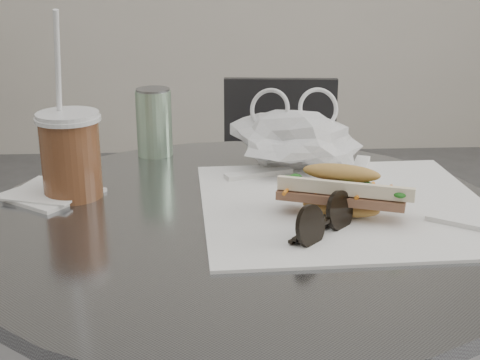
{
  "coord_description": "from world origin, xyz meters",
  "views": [
    {
      "loc": [
        -0.06,
        -0.66,
        1.09
      ],
      "look_at": [
        -0.01,
        0.21,
        0.79
      ],
      "focal_mm": 50.0,
      "sensor_mm": 36.0,
      "label": 1
    }
  ],
  "objects": [
    {
      "name": "chair_far",
      "position": [
        0.14,
        1.02,
        0.34
      ],
      "size": [
        0.4,
        0.41,
        0.75
      ],
      "rotation": [
        0.0,
        0.0,
        3.05
      ],
      "color": "#2A2A2C",
      "rests_on": "ground"
    },
    {
      "name": "sandwich_paper",
      "position": [
        0.14,
        0.22,
        0.74
      ],
      "size": [
        0.42,
        0.4,
        0.0
      ],
      "primitive_type": "cube",
      "rotation": [
        0.0,
        0.0,
        0.04
      ],
      "color": "white",
      "rests_on": "cafe_table"
    },
    {
      "name": "banh_mi",
      "position": [
        0.13,
        0.19,
        0.78
      ],
      "size": [
        0.23,
        0.15,
        0.07
      ],
      "rotation": [
        0.0,
        0.0,
        -0.34
      ],
      "color": "tan",
      "rests_on": "sandwich_paper"
    },
    {
      "name": "iced_coffee",
      "position": [
        -0.25,
        0.29,
        0.81
      ],
      "size": [
        0.09,
        0.09,
        0.27
      ],
      "color": "brown",
      "rests_on": "cafe_table"
    },
    {
      "name": "sunglasses",
      "position": [
        0.09,
        0.12,
        0.76
      ],
      "size": [
        0.1,
        0.1,
        0.05
      ],
      "rotation": [
        0.0,
        0.0,
        0.81
      ],
      "color": "black",
      "rests_on": "cafe_table"
    },
    {
      "name": "plastic_bag",
      "position": [
        0.09,
        0.39,
        0.79
      ],
      "size": [
        0.22,
        0.18,
        0.1
      ],
      "primitive_type": null,
      "rotation": [
        0.0,
        0.0,
        -0.16
      ],
      "color": "silver",
      "rests_on": "cafe_table"
    },
    {
      "name": "napkin_stack",
      "position": [
        -0.29,
        0.3,
        0.74
      ],
      "size": [
        0.16,
        0.16,
        0.01
      ],
      "color": "white",
      "rests_on": "cafe_table"
    },
    {
      "name": "drink_can",
      "position": [
        -0.15,
        0.5,
        0.8
      ],
      "size": [
        0.06,
        0.06,
        0.12
      ],
      "color": "#5DA067",
      "rests_on": "cafe_table"
    }
  ]
}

